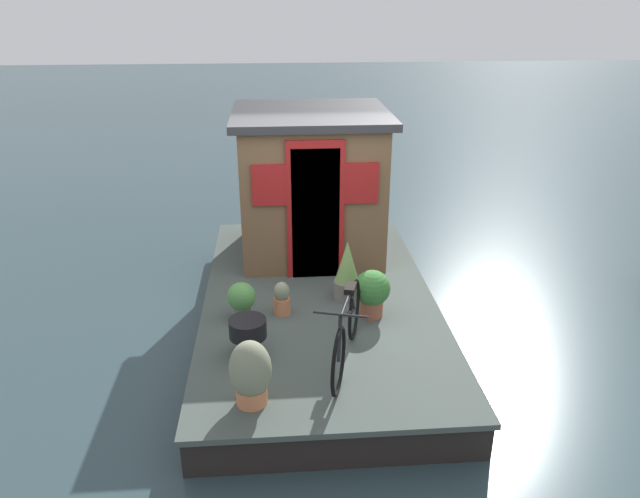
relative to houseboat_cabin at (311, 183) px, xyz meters
The scene contains 10 objects.
ground_plane 2.00m from the houseboat_cabin, behind, with size 60.00×60.00×0.00m, color #2D4247.
houseboat_deck 1.85m from the houseboat_cabin, behind, with size 5.00×2.78×0.44m.
houseboat_cabin is the anchor object (origin of this frame).
bicycle 2.91m from the houseboat_cabin, behind, with size 1.57×0.60×0.78m.
potted_plant_sage 1.66m from the houseboat_cabin, 167.44° to the right, with size 0.32×0.32×0.74m.
potted_plant_mint 2.04m from the houseboat_cabin, 165.91° to the left, with size 0.19×0.19×0.40m.
potted_plant_rosemary 2.22m from the houseboat_cabin, 154.05° to the left, with size 0.32×0.32×0.43m.
potted_plant_succulent 2.13m from the houseboat_cabin, 163.82° to the right, with size 0.41×0.41×0.56m.
potted_plant_fern 3.57m from the houseboat_cabin, 167.48° to the left, with size 0.38×0.38×0.64m.
charcoal_grill 2.81m from the houseboat_cabin, 162.54° to the left, with size 0.38×0.38×0.38m.
Camera 1 is at (-6.45, 0.48, 3.86)m, focal length 33.42 mm.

